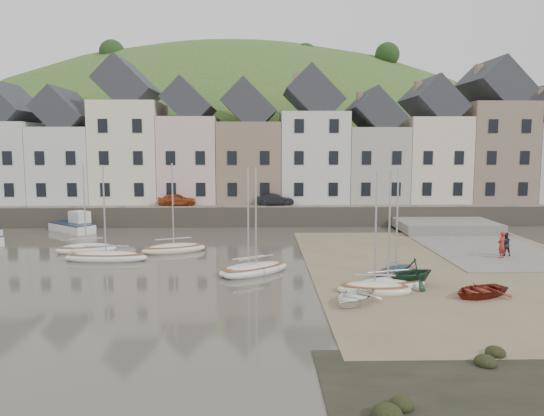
{
  "coord_description": "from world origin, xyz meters",
  "views": [
    {
      "loc": [
        -0.85,
        -29.99,
        7.35
      ],
      "look_at": [
        0.0,
        6.0,
        3.0
      ],
      "focal_mm": 34.72,
      "sensor_mm": 36.0,
      "label": 1
    }
  ],
  "objects_px": {
    "sailboat_0": "(106,257)",
    "rowboat_red": "(479,290)",
    "rowboat_green": "(412,273)",
    "person_dark": "(505,244)",
    "car_right": "(275,199)",
    "rowboat_white": "(354,297)",
    "car_left": "(177,199)",
    "person_red": "(502,245)"
  },
  "relations": [
    {
      "from": "sailboat_0",
      "to": "rowboat_red",
      "type": "relative_size",
      "value": 2.12
    },
    {
      "from": "rowboat_green",
      "to": "person_dark",
      "type": "distance_m",
      "value": 10.84
    },
    {
      "from": "sailboat_0",
      "to": "car_right",
      "type": "xyz_separation_m",
      "value": [
        11.25,
        16.42,
        1.92
      ]
    },
    {
      "from": "rowboat_green",
      "to": "rowboat_red",
      "type": "height_order",
      "value": "rowboat_green"
    },
    {
      "from": "rowboat_white",
      "to": "rowboat_red",
      "type": "bearing_deg",
      "value": 43.67
    },
    {
      "from": "sailboat_0",
      "to": "car_right",
      "type": "distance_m",
      "value": 20.0
    },
    {
      "from": "rowboat_white",
      "to": "rowboat_green",
      "type": "height_order",
      "value": "rowboat_green"
    },
    {
      "from": "car_left",
      "to": "rowboat_white",
      "type": "bearing_deg",
      "value": -172.2
    },
    {
      "from": "rowboat_green",
      "to": "person_dark",
      "type": "height_order",
      "value": "person_dark"
    },
    {
      "from": "rowboat_white",
      "to": "person_dark",
      "type": "bearing_deg",
      "value": 75.75
    },
    {
      "from": "rowboat_green",
      "to": "person_dark",
      "type": "relative_size",
      "value": 1.78
    },
    {
      "from": "rowboat_red",
      "to": "rowboat_white",
      "type": "bearing_deg",
      "value": -107.0
    },
    {
      "from": "person_red",
      "to": "car_right",
      "type": "xyz_separation_m",
      "value": [
        -14.03,
        16.78,
        1.2
      ]
    },
    {
      "from": "sailboat_0",
      "to": "rowboat_white",
      "type": "distance_m",
      "value": 17.07
    },
    {
      "from": "rowboat_green",
      "to": "car_left",
      "type": "height_order",
      "value": "car_left"
    },
    {
      "from": "rowboat_green",
      "to": "rowboat_red",
      "type": "xyz_separation_m",
      "value": [
        2.74,
        -1.95,
        -0.41
      ]
    },
    {
      "from": "rowboat_green",
      "to": "rowboat_red",
      "type": "relative_size",
      "value": 0.92
    },
    {
      "from": "person_red",
      "to": "car_right",
      "type": "relative_size",
      "value": 0.49
    },
    {
      "from": "rowboat_red",
      "to": "person_dark",
      "type": "height_order",
      "value": "person_dark"
    },
    {
      "from": "rowboat_green",
      "to": "person_red",
      "type": "xyz_separation_m",
      "value": [
        7.64,
        6.35,
        0.2
      ]
    },
    {
      "from": "rowboat_white",
      "to": "sailboat_0",
      "type": "bearing_deg",
      "value": -178.59
    },
    {
      "from": "car_right",
      "to": "rowboat_red",
      "type": "bearing_deg",
      "value": -161.03
    },
    {
      "from": "rowboat_green",
      "to": "car_right",
      "type": "distance_m",
      "value": 24.03
    },
    {
      "from": "sailboat_0",
      "to": "rowboat_red",
      "type": "bearing_deg",
      "value": -23.03
    },
    {
      "from": "person_dark",
      "to": "car_left",
      "type": "xyz_separation_m",
      "value": [
        -23.87,
        16.06,
        1.32
      ]
    },
    {
      "from": "person_dark",
      "to": "car_left",
      "type": "height_order",
      "value": "car_left"
    },
    {
      "from": "rowboat_red",
      "to": "person_red",
      "type": "xyz_separation_m",
      "value": [
        4.9,
        8.31,
        0.61
      ]
    },
    {
      "from": "rowboat_white",
      "to": "car_left",
      "type": "distance_m",
      "value": 28.75
    },
    {
      "from": "rowboat_white",
      "to": "rowboat_green",
      "type": "relative_size",
      "value": 1.05
    },
    {
      "from": "rowboat_red",
      "to": "person_red",
      "type": "bearing_deg",
      "value": 124.28
    },
    {
      "from": "rowboat_white",
      "to": "person_dark",
      "type": "distance_m",
      "value": 15.35
    },
    {
      "from": "person_dark",
      "to": "rowboat_green",
      "type": "bearing_deg",
      "value": 41.92
    },
    {
      "from": "rowboat_white",
      "to": "car_right",
      "type": "height_order",
      "value": "car_right"
    },
    {
      "from": "person_red",
      "to": "car_left",
      "type": "xyz_separation_m",
      "value": [
        -23.3,
        16.78,
        1.23
      ]
    },
    {
      "from": "sailboat_0",
      "to": "person_dark",
      "type": "distance_m",
      "value": 25.86
    },
    {
      "from": "sailboat_0",
      "to": "person_red",
      "type": "height_order",
      "value": "sailboat_0"
    },
    {
      "from": "person_red",
      "to": "rowboat_white",
      "type": "bearing_deg",
      "value": 5.31
    },
    {
      "from": "rowboat_white",
      "to": "car_right",
      "type": "distance_m",
      "value": 26.21
    },
    {
      "from": "sailboat_0",
      "to": "person_dark",
      "type": "relative_size",
      "value": 4.12
    },
    {
      "from": "car_right",
      "to": "rowboat_white",
      "type": "bearing_deg",
      "value": -174.67
    },
    {
      "from": "rowboat_green",
      "to": "car_left",
      "type": "xyz_separation_m",
      "value": [
        -15.66,
        23.13,
        1.42
      ]
    },
    {
      "from": "person_dark",
      "to": "sailboat_0",
      "type": "bearing_deg",
      "value": 2.01
    }
  ]
}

